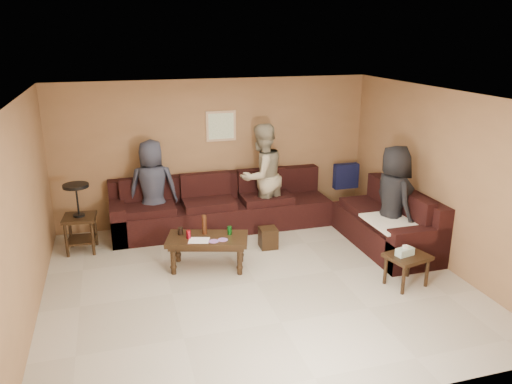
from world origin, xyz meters
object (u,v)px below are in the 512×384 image
coffee_table (207,242)px  person_right (393,200)px  waste_bin (268,238)px  sectional_sofa (277,216)px  end_table_left (79,217)px  person_middle (262,176)px  person_left (153,188)px  side_table_right (407,259)px

coffee_table → person_right: 2.84m
waste_bin → person_right: (1.75, -0.65, 0.67)m
sectional_sofa → end_table_left: bearing=176.0°
waste_bin → person_middle: size_ratio=0.18×
person_middle → person_right: 2.23m
waste_bin → person_left: 2.05m
sectional_sofa → side_table_right: (1.08, -2.15, 0.06)m
sectional_sofa → side_table_right: size_ratio=7.56×
side_table_right → person_middle: size_ratio=0.34×
end_table_left → waste_bin: (2.80, -0.68, -0.40)m
side_table_right → person_left: bearing=138.0°
coffee_table → person_left: (-0.60, 1.47, 0.40)m
side_table_right → person_middle: 2.91m
coffee_table → person_middle: (1.21, 1.34, 0.50)m
sectional_sofa → waste_bin: size_ratio=14.50×
sectional_sofa → coffee_table: 1.62m
end_table_left → side_table_right: 4.81m
person_middle → end_table_left: bearing=-20.4°
person_left → sectional_sofa: bearing=169.0°
sectional_sofa → person_right: person_right is taller
end_table_left → person_right: (4.55, -1.34, 0.27)m
end_table_left → person_right: size_ratio=0.65×
end_table_left → person_middle: 2.99m
person_left → waste_bin: bearing=153.0°
person_right → coffee_table: bearing=84.0°
side_table_right → person_right: 1.18m
sectional_sofa → waste_bin: sectional_sofa is taller
person_left → person_right: person_right is taller
person_left → person_middle: (1.81, -0.14, 0.10)m
side_table_right → sectional_sofa: bearing=116.6°
sectional_sofa → side_table_right: bearing=-63.4°
side_table_right → person_middle: person_middle is taller
coffee_table → person_left: size_ratio=0.78×
person_left → coffee_table: bearing=117.5°
end_table_left → sectional_sofa: bearing=-4.0°
coffee_table → waste_bin: size_ratio=3.90×
side_table_right → waste_bin: (-1.38, 1.68, -0.22)m
sectional_sofa → end_table_left: (-3.11, 0.21, 0.24)m
person_middle → person_left: bearing=-28.9°
person_left → person_middle: person_middle is taller
end_table_left → waste_bin: bearing=-13.7°
sectional_sofa → person_left: size_ratio=2.89×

